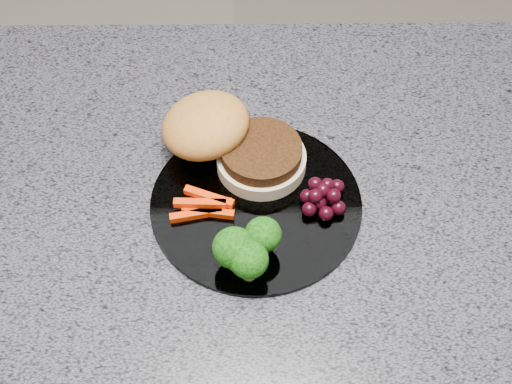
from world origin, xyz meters
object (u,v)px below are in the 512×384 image
burger (225,139)px  plate (256,203)px  island_cabinet (222,340)px  grape_bunch (324,196)px

burger → plate: bearing=-40.1°
island_cabinet → burger: size_ratio=5.46×
island_cabinet → plate: 0.48m
island_cabinet → plate: (0.06, -0.04, 0.47)m
plate → burger: (-0.04, 0.08, 0.03)m
plate → burger: burger is taller
burger → grape_bunch: bearing=-10.3°
grape_bunch → burger: bearing=145.5°
plate → grape_bunch: (0.08, -0.00, 0.02)m
plate → burger: 0.09m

